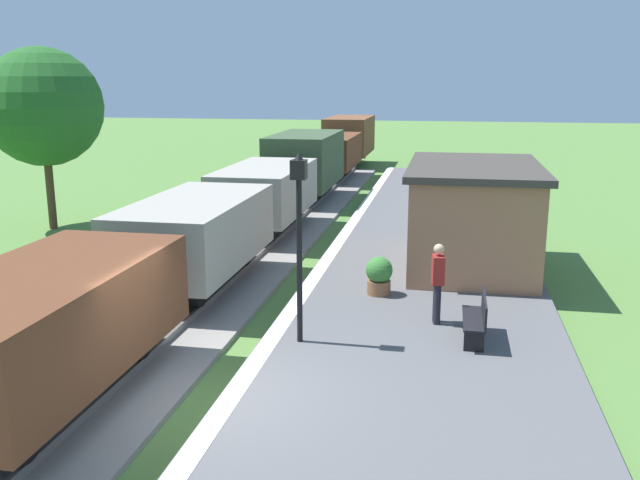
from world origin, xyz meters
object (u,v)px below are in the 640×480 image
at_px(bench_near_hut, 478,317).
at_px(potted_planter, 379,275).
at_px(bench_down_platform, 467,216).
at_px(lamp_post_near, 299,213).
at_px(person_waiting, 438,280).
at_px(station_hut, 473,214).
at_px(freight_train, 293,176).
at_px(tree_trackside_far, 43,107).

xyz_separation_m(bench_near_hut, potted_planter, (-2.20, 2.62, 0.00)).
height_order(bench_near_hut, bench_down_platform, same).
distance_m(potted_planter, lamp_post_near, 4.10).
relative_size(bench_down_platform, person_waiting, 0.88).
distance_m(station_hut, potted_planter, 4.03).
xyz_separation_m(person_waiting, lamp_post_near, (-2.60, -1.56, 1.62)).
xyz_separation_m(bench_near_hut, bench_down_platform, (0.00, 10.37, 0.00)).
xyz_separation_m(bench_near_hut, lamp_post_near, (-3.40, -0.69, 2.08)).
distance_m(freight_train, lamp_post_near, 14.63).
height_order(station_hut, bench_near_hut, station_hut).
relative_size(potted_planter, lamp_post_near, 0.25).
distance_m(person_waiting, tree_trackside_far, 16.32).
distance_m(bench_down_platform, person_waiting, 9.55).
bearing_deg(bench_down_platform, station_hut, -89.82).
height_order(freight_train, person_waiting, freight_train).
relative_size(freight_train, lamp_post_near, 10.59).
xyz_separation_m(freight_train, bench_down_platform, (6.79, -3.12, -0.78)).
bearing_deg(bench_near_hut, lamp_post_near, -168.47).
xyz_separation_m(potted_planter, lamp_post_near, (-1.20, -3.32, 2.08)).
relative_size(freight_train, bench_near_hut, 26.13).
bearing_deg(bench_down_platform, freight_train, 155.32).
relative_size(bench_near_hut, lamp_post_near, 0.41).
bearing_deg(freight_train, person_waiting, -64.64).
bearing_deg(bench_near_hut, station_hut, 89.87).
bearing_deg(tree_trackside_far, station_hut, -12.05).
bearing_deg(tree_trackside_far, bench_down_platform, 5.41).
xyz_separation_m(station_hut, person_waiting, (-0.82, -5.00, -0.47)).
height_order(freight_train, tree_trackside_far, tree_trackside_far).
relative_size(station_hut, potted_planter, 6.33).
height_order(station_hut, bench_down_platform, station_hut).
relative_size(station_hut, bench_down_platform, 3.87).
distance_m(bench_near_hut, bench_down_platform, 10.37).
relative_size(bench_down_platform, tree_trackside_far, 0.24).
distance_m(potted_planter, tree_trackside_far, 14.40).
bearing_deg(bench_down_platform, lamp_post_near, -107.11).
bearing_deg(station_hut, bench_down_platform, 90.18).
bearing_deg(station_hut, lamp_post_near, -117.54).
bearing_deg(station_hut, tree_trackside_far, 167.95).
xyz_separation_m(bench_down_platform, lamp_post_near, (-3.40, -11.06, 2.08)).
height_order(bench_near_hut, tree_trackside_far, tree_trackside_far).
distance_m(freight_train, bench_down_platform, 7.51).
distance_m(lamp_post_near, tree_trackside_far, 14.88).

